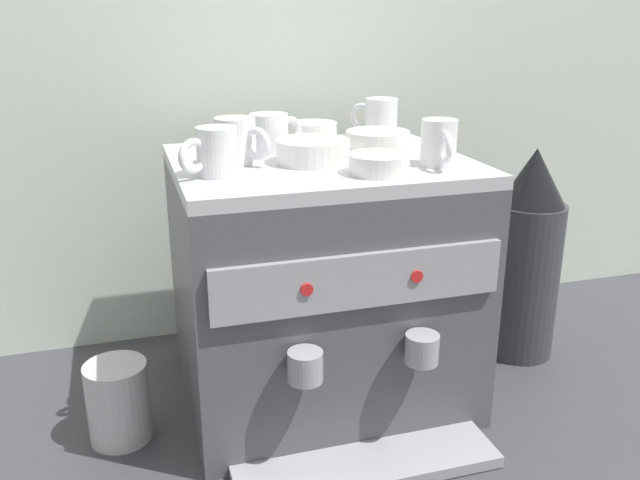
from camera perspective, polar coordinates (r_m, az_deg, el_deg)
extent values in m
plane|color=#38383D|center=(1.40, 0.00, -12.45)|extent=(4.00, 4.00, 0.00)
cube|color=silver|center=(1.53, -3.89, 14.14)|extent=(2.80, 0.03, 1.20)
cube|color=#4C4C51|center=(1.29, 0.00, -3.91)|extent=(0.52, 0.44, 0.45)
cube|color=#B7B7BC|center=(1.22, 0.00, 6.38)|extent=(0.52, 0.44, 0.02)
cube|color=#939399|center=(1.06, 3.52, -3.48)|extent=(0.48, 0.01, 0.09)
cylinder|color=red|center=(1.03, -1.14, -4.20)|extent=(0.02, 0.01, 0.02)
cylinder|color=red|center=(1.09, 8.18, -3.05)|extent=(0.02, 0.01, 0.02)
cube|color=#939399|center=(1.18, 3.98, -18.44)|extent=(0.44, 0.12, 0.02)
cylinder|color=#939399|center=(1.06, -1.25, -10.62)|extent=(0.06, 0.06, 0.05)
cylinder|color=#939399|center=(1.13, 8.62, -9.06)|extent=(0.06, 0.06, 0.05)
cylinder|color=white|center=(1.10, -8.69, 7.40)|extent=(0.07, 0.07, 0.08)
torus|color=white|center=(1.07, -10.64, 7.00)|extent=(0.05, 0.04, 0.06)
cylinder|color=white|center=(1.17, 10.01, 8.12)|extent=(0.06, 0.06, 0.08)
torus|color=white|center=(1.13, 10.57, 7.69)|extent=(0.02, 0.06, 0.05)
cylinder|color=white|center=(1.39, 5.19, 10.12)|extent=(0.06, 0.06, 0.08)
torus|color=white|center=(1.42, 3.59, 10.32)|extent=(0.04, 0.05, 0.06)
cylinder|color=white|center=(1.27, -4.33, 9.01)|extent=(0.07, 0.07, 0.07)
torus|color=white|center=(1.30, -2.57, 9.26)|extent=(0.05, 0.03, 0.05)
cylinder|color=white|center=(1.18, -7.17, 8.33)|extent=(0.07, 0.07, 0.08)
torus|color=white|center=(1.15, -5.35, 8.10)|extent=(0.05, 0.05, 0.06)
cylinder|color=white|center=(1.18, -0.60, 7.52)|extent=(0.13, 0.13, 0.04)
cylinder|color=white|center=(1.18, -0.60, 6.81)|extent=(0.07, 0.07, 0.01)
cylinder|color=white|center=(1.35, -0.59, 9.04)|extent=(0.09, 0.09, 0.04)
cylinder|color=white|center=(1.36, -0.59, 8.38)|extent=(0.05, 0.05, 0.01)
cylinder|color=white|center=(1.25, 4.98, 8.13)|extent=(0.12, 0.12, 0.04)
cylinder|color=white|center=(1.25, 4.96, 7.39)|extent=(0.06, 0.06, 0.01)
cylinder|color=white|center=(1.11, 5.00, 6.44)|extent=(0.10, 0.10, 0.03)
cylinder|color=white|center=(1.11, 4.98, 5.82)|extent=(0.05, 0.05, 0.01)
cylinder|color=#333338|center=(1.53, 16.84, -3.26)|extent=(0.15, 0.15, 0.34)
cone|color=black|center=(1.46, 17.69, 5.13)|extent=(0.14, 0.14, 0.12)
cylinder|color=#B7B7BC|center=(1.27, -16.68, -12.95)|extent=(0.11, 0.11, 0.15)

